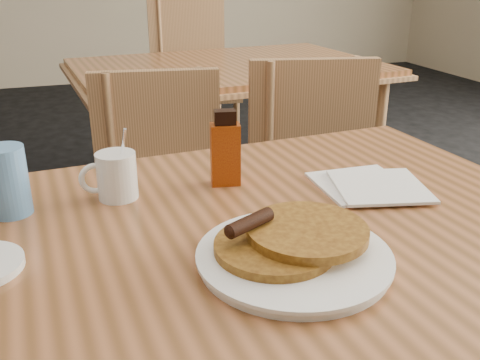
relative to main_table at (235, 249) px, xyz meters
The scene contains 10 objects.
main_table is the anchor object (origin of this frame).
neighbor_table 1.61m from the main_table, 72.56° to the left, with size 1.44×1.04×0.75m.
chair_main_far 0.76m from the main_table, 88.56° to the left, with size 0.45×0.46×0.88m.
chair_neighbor_far 2.34m from the main_table, 77.65° to the left, with size 0.49×0.49×0.99m.
chair_neighbor_near 0.97m from the main_table, 58.26° to the left, with size 0.49×0.50×0.90m.
pancake_plate 0.15m from the main_table, 69.29° to the right, with size 0.30×0.30×0.07m.
coffee_mug 0.28m from the main_table, 131.12° to the left, with size 0.11×0.08×0.14m.
syrup_bottle 0.23m from the main_table, 76.85° to the left, with size 0.07×0.05×0.16m.
napkin_stack 0.33m from the main_table, 14.26° to the left, with size 0.22×0.23×0.01m.
blue_tumbler 0.43m from the main_table, 152.32° to the left, with size 0.07×0.07×0.13m, color #5C97D8.
Camera 1 is at (-0.22, -0.78, 1.18)m, focal length 40.00 mm.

